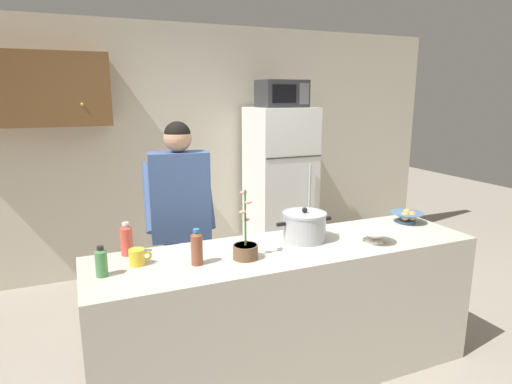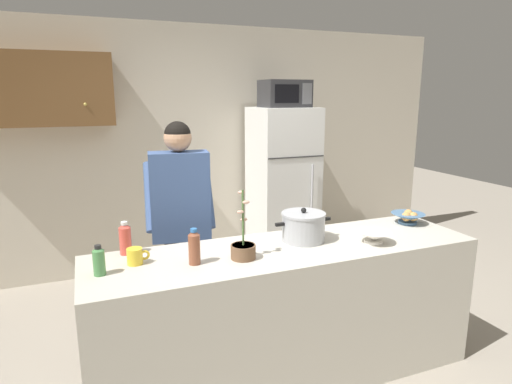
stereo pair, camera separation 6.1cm
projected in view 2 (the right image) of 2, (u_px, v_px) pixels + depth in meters
ground_plane at (286, 373)px, 2.99m from camera, size 14.00×14.00×0.00m
back_wall_unit at (176, 141)px, 4.65m from camera, size 6.00×0.48×2.60m
kitchen_island at (287, 313)px, 2.89m from camera, size 2.54×0.68×0.92m
refrigerator at (282, 188)px, 4.78m from camera, size 0.64×0.68×1.75m
microwave at (285, 94)px, 4.54m from camera, size 0.48×0.37×0.28m
person_near_pot at (180, 207)px, 3.22m from camera, size 0.56×0.47×1.70m
cooking_pot at (303, 227)px, 2.90m from camera, size 0.41×0.30×0.23m
coffee_mug at (135, 256)px, 2.50m from camera, size 0.13×0.09×0.10m
bread_bowl at (408, 217)px, 3.29m from camera, size 0.25×0.25×0.10m
empty_bowl at (374, 236)px, 2.86m from camera, size 0.22×0.22×0.08m
bottle_near_edge at (125, 238)px, 2.65m from camera, size 0.07×0.07×0.21m
bottle_mid_counter at (99, 260)px, 2.34m from camera, size 0.06×0.06×0.17m
bottle_far_corner at (194, 247)px, 2.49m from camera, size 0.07×0.07×0.21m
potted_orchid at (243, 248)px, 2.59m from camera, size 0.15×0.15×0.42m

